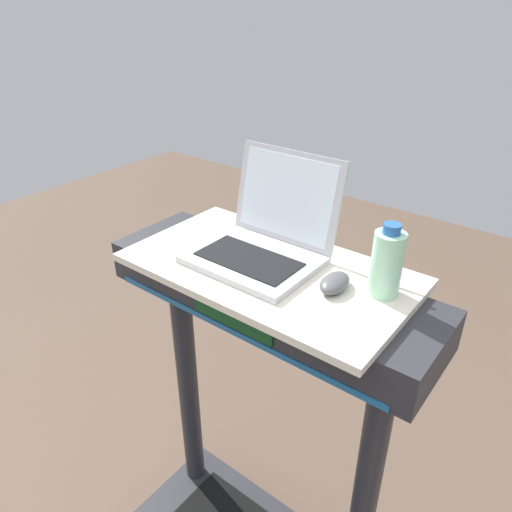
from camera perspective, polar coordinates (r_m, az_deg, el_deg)
name	(u,v)px	position (r m, az deg, el deg)	size (l,w,h in m)	color
desk_board	(268,269)	(1.22, 1.45, -1.58)	(0.72, 0.40, 0.02)	beige
laptop	(264,238)	(1.23, 0.98, 2.10)	(0.31, 0.29, 0.25)	#B7B7BC
computer_mouse	(335,283)	(1.12, 9.27, -3.15)	(0.06, 0.10, 0.03)	#4C4C51
water_bottle	(387,263)	(1.10, 15.19, -0.78)	(0.07, 0.07, 0.17)	#9EDBB2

